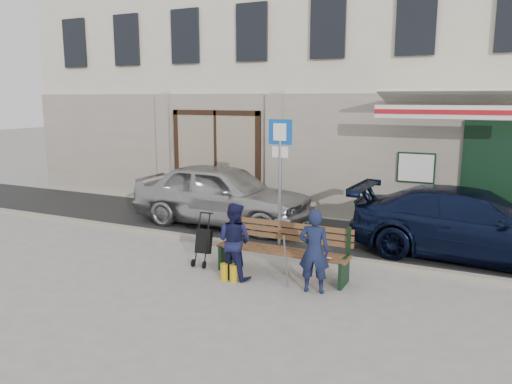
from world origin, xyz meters
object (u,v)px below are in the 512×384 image
Objects in this scene: car_silver at (222,194)px; parking_sign at (280,164)px; car_navy at (473,225)px; bench at (280,250)px; woman at (234,241)px; stroller at (204,242)px; man at (314,251)px.

parking_sign reaches higher than car_silver.
car_navy is 1.95× the size of bench.
woman is at bearing -90.24° from parking_sign.
bench is at bearing -134.92° from car_silver.
woman is (2.02, -3.16, -0.10)m from car_silver.
stroller is at bearing -120.67° from parking_sign.
parking_sign is 2.13m from woman.
man is (0.80, -0.49, 0.23)m from bench.
bench is at bearing -138.76° from woman.
stroller is at bearing -18.40° from woman.
car_navy is 4.76× the size of stroller.
car_silver is 5.69m from car_navy.
parking_sign is at bearing -122.73° from car_silver.
car_navy is at bearing 39.36° from bench.
man reaches higher than stroller.
stroller is at bearing -19.78° from man.
woman is (-0.65, -0.48, 0.21)m from bench.
parking_sign reaches higher than stroller.
woman is (-1.45, 0.01, -0.02)m from man.
stroller is at bearing -175.79° from bench.
car_navy is at bearing -136.15° from woman.
bench is 0.96m from man.
car_silver is at bearing 134.95° from bench.
stroller is (-4.51, -2.58, -0.24)m from car_navy.
car_navy is 4.70m from woman.
parking_sign is 2.00× the size of woman.
woman is (-3.66, -2.95, -0.01)m from car_navy.
man is at bearing -132.25° from car_silver.
car_silver is 4.58× the size of stroller.
bench is 2.45× the size of stroller.
parking_sign reaches higher than car_navy.
car_silver is at bearing 105.61° from stroller.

